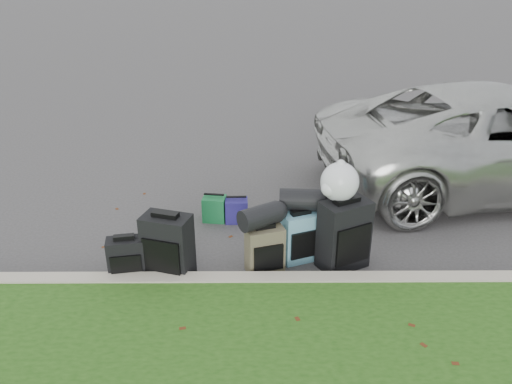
{
  "coord_description": "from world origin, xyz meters",
  "views": [
    {
      "loc": [
        -0.13,
        -5.29,
        3.07
      ],
      "look_at": [
        -0.1,
        0.2,
        0.55
      ],
      "focal_mm": 35.0,
      "sensor_mm": 36.0,
      "label": 1
    }
  ],
  "objects_px": {
    "suitcase_large_black_left": "(168,247)",
    "tote_navy": "(237,210)",
    "suitcase_small_black": "(127,259)",
    "suitcase_large_black_right": "(344,235)",
    "suitcase_olive": "(265,250)",
    "tote_green": "(215,209)",
    "suv": "(507,138)",
    "suitcase_teal": "(300,237)"
  },
  "relations": [
    {
      "from": "suitcase_large_black_right",
      "to": "suitcase_olive",
      "type": "bearing_deg",
      "value": 159.27
    },
    {
      "from": "suitcase_small_black",
      "to": "suitcase_large_black_left",
      "type": "height_order",
      "value": "suitcase_large_black_left"
    },
    {
      "from": "suv",
      "to": "tote_navy",
      "type": "xyz_separation_m",
      "value": [
        -3.92,
        -1.12,
        -0.6
      ]
    },
    {
      "from": "suitcase_teal",
      "to": "suitcase_small_black",
      "type": "bearing_deg",
      "value": 169.84
    },
    {
      "from": "suitcase_teal",
      "to": "suitcase_large_black_right",
      "type": "relative_size",
      "value": 0.73
    },
    {
      "from": "suitcase_small_black",
      "to": "tote_navy",
      "type": "xyz_separation_m",
      "value": [
        1.12,
        1.3,
        -0.08
      ]
    },
    {
      "from": "suv",
      "to": "suitcase_large_black_left",
      "type": "height_order",
      "value": "suv"
    },
    {
      "from": "suitcase_olive",
      "to": "tote_green",
      "type": "distance_m",
      "value": 1.36
    },
    {
      "from": "suitcase_teal",
      "to": "tote_navy",
      "type": "height_order",
      "value": "suitcase_teal"
    },
    {
      "from": "suitcase_large_black_left",
      "to": "suitcase_olive",
      "type": "xyz_separation_m",
      "value": [
        1.02,
        0.08,
        -0.09
      ]
    },
    {
      "from": "suitcase_teal",
      "to": "suitcase_large_black_right",
      "type": "distance_m",
      "value": 0.5
    },
    {
      "from": "tote_green",
      "to": "suitcase_small_black",
      "type": "bearing_deg",
      "value": -114.72
    },
    {
      "from": "suitcase_large_black_left",
      "to": "tote_green",
      "type": "height_order",
      "value": "suitcase_large_black_left"
    },
    {
      "from": "suitcase_small_black",
      "to": "suitcase_teal",
      "type": "xyz_separation_m",
      "value": [
        1.86,
        0.37,
        0.05
      ]
    },
    {
      "from": "suitcase_small_black",
      "to": "suitcase_teal",
      "type": "relative_size",
      "value": 0.82
    },
    {
      "from": "suitcase_teal",
      "to": "tote_navy",
      "type": "relative_size",
      "value": 1.87
    },
    {
      "from": "suitcase_large_black_left",
      "to": "suitcase_large_black_right",
      "type": "xyz_separation_m",
      "value": [
        1.88,
        0.18,
        0.03
      ]
    },
    {
      "from": "suitcase_small_black",
      "to": "suitcase_olive",
      "type": "bearing_deg",
      "value": -4.87
    },
    {
      "from": "suitcase_large_black_left",
      "to": "tote_green",
      "type": "distance_m",
      "value": 1.36
    },
    {
      "from": "suv",
      "to": "suitcase_large_black_left",
      "type": "bearing_deg",
      "value": 110.11
    },
    {
      "from": "suv",
      "to": "tote_green",
      "type": "xyz_separation_m",
      "value": [
        -4.21,
        -1.09,
        -0.59
      ]
    },
    {
      "from": "suitcase_large_black_right",
      "to": "tote_green",
      "type": "relative_size",
      "value": 2.4
    },
    {
      "from": "suitcase_large_black_left",
      "to": "tote_green",
      "type": "xyz_separation_m",
      "value": [
        0.39,
        1.28,
        -0.19
      ]
    },
    {
      "from": "suitcase_large_black_right",
      "to": "tote_green",
      "type": "bearing_deg",
      "value": 116.07
    },
    {
      "from": "suitcase_teal",
      "to": "suv",
      "type": "bearing_deg",
      "value": 11.37
    },
    {
      "from": "suitcase_large_black_left",
      "to": "tote_navy",
      "type": "bearing_deg",
      "value": 78.54
    },
    {
      "from": "suv",
      "to": "suitcase_olive",
      "type": "xyz_separation_m",
      "value": [
        -3.58,
        -2.29,
        -0.49
      ]
    },
    {
      "from": "suitcase_large_black_right",
      "to": "tote_green",
      "type": "distance_m",
      "value": 1.87
    },
    {
      "from": "suitcase_large_black_left",
      "to": "suitcase_olive",
      "type": "bearing_deg",
      "value": 21.71
    },
    {
      "from": "suitcase_large_black_left",
      "to": "tote_navy",
      "type": "distance_m",
      "value": 1.44
    },
    {
      "from": "suv",
      "to": "suitcase_olive",
      "type": "distance_m",
      "value": 4.28
    },
    {
      "from": "suv",
      "to": "suitcase_large_black_right",
      "type": "xyz_separation_m",
      "value": [
        -2.72,
        -2.19,
        -0.36
      ]
    },
    {
      "from": "suitcase_small_black",
      "to": "tote_navy",
      "type": "height_order",
      "value": "suitcase_small_black"
    },
    {
      "from": "suitcase_large_black_left",
      "to": "tote_navy",
      "type": "height_order",
      "value": "suitcase_large_black_left"
    },
    {
      "from": "suv",
      "to": "suitcase_teal",
      "type": "bearing_deg",
      "value": 115.6
    },
    {
      "from": "suitcase_large_black_left",
      "to": "suitcase_large_black_right",
      "type": "height_order",
      "value": "suitcase_large_black_right"
    },
    {
      "from": "suitcase_large_black_left",
      "to": "suitcase_olive",
      "type": "height_order",
      "value": "suitcase_large_black_left"
    },
    {
      "from": "suitcase_teal",
      "to": "tote_navy",
      "type": "distance_m",
      "value": 1.19
    },
    {
      "from": "tote_green",
      "to": "suitcase_teal",
      "type": "bearing_deg",
      "value": -35.82
    },
    {
      "from": "suitcase_large_black_left",
      "to": "suitcase_large_black_right",
      "type": "bearing_deg",
      "value": 22.69
    },
    {
      "from": "suv",
      "to": "suitcase_olive",
      "type": "height_order",
      "value": "suv"
    },
    {
      "from": "suitcase_small_black",
      "to": "suitcase_teal",
      "type": "distance_m",
      "value": 1.89
    }
  ]
}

